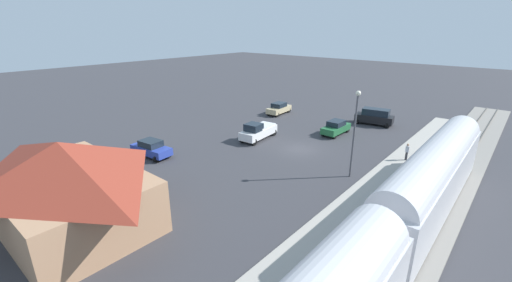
% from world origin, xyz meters
% --- Properties ---
extents(ground_plane, '(200.00, 200.00, 0.00)m').
position_xyz_m(ground_plane, '(0.00, 0.00, 0.00)').
color(ground_plane, '#38383D').
extents(railway_track, '(4.80, 70.00, 0.30)m').
position_xyz_m(railway_track, '(-14.00, 0.00, 0.09)').
color(railway_track, gray).
rests_on(railway_track, ground).
extents(platform, '(3.20, 46.00, 0.30)m').
position_xyz_m(platform, '(-10.00, 0.00, 0.15)').
color(platform, '#A8A399').
rests_on(platform, ground).
extents(station_building, '(12.53, 8.47, 5.93)m').
position_xyz_m(station_building, '(4.00, 22.00, 3.08)').
color(station_building, tan).
rests_on(station_building, ground).
extents(pedestrian_on_platform, '(0.36, 0.36, 1.71)m').
position_xyz_m(pedestrian_on_platform, '(-10.04, -3.62, 1.28)').
color(pedestrian_on_platform, '#333338').
rests_on(pedestrian_on_platform, platform).
extents(sedan_tan, '(2.16, 4.62, 1.74)m').
position_xyz_m(sedan_tan, '(10.82, -10.83, 0.88)').
color(sedan_tan, '#C6B284').
rests_on(sedan_tan, ground).
extents(pickup_white, '(2.49, 5.57, 2.14)m').
position_xyz_m(pickup_white, '(5.66, 0.33, 1.03)').
color(pickup_white, white).
rests_on(pickup_white, ground).
extents(sedan_green, '(1.92, 4.53, 1.74)m').
position_xyz_m(sedan_green, '(-0.51, -7.40, 0.88)').
color(sedan_green, '#236638').
rests_on(sedan_green, ground).
extents(sedan_blue, '(4.66, 2.61, 1.74)m').
position_xyz_m(sedan_blue, '(10.61, 11.60, 0.88)').
color(sedan_blue, '#283D9E').
rests_on(sedan_blue, ground).
extents(suv_black, '(5.15, 2.99, 2.22)m').
position_xyz_m(suv_black, '(-2.57, -14.63, 1.15)').
color(suv_black, black).
rests_on(suv_black, ground).
extents(light_pole_near_platform, '(0.44, 0.44, 7.76)m').
position_xyz_m(light_pole_near_platform, '(-7.20, 2.88, 4.88)').
color(light_pole_near_platform, '#515156').
rests_on(light_pole_near_platform, ground).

